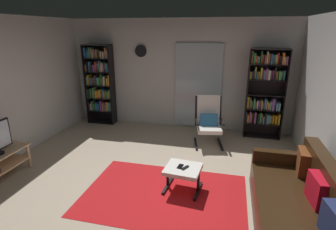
# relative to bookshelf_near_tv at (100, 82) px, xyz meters

# --- Properties ---
(ground_plane) EXTENTS (7.02, 7.02, 0.00)m
(ground_plane) POSITION_rel_bookshelf_near_tv_xyz_m (1.99, -2.68, -1.06)
(ground_plane) COLOR #B8A58C
(wall_back) EXTENTS (5.60, 0.06, 2.60)m
(wall_back) POSITION_rel_bookshelf_near_tv_xyz_m (1.99, 0.22, 0.24)
(wall_back) COLOR silver
(wall_back) RESTS_ON ground
(glass_door_panel) EXTENTS (1.10, 0.01, 2.00)m
(glass_door_panel) POSITION_rel_bookshelf_near_tv_xyz_m (2.47, 0.16, -0.01)
(glass_door_panel) COLOR silver
(area_rug) EXTENTS (2.38, 1.62, 0.01)m
(area_rug) POSITION_rel_bookshelf_near_tv_xyz_m (2.39, -2.77, -1.06)
(area_rug) COLOR red
(area_rug) RESTS_ON ground
(bookshelf_near_tv) EXTENTS (0.71, 0.30, 2.00)m
(bookshelf_near_tv) POSITION_rel_bookshelf_near_tv_xyz_m (0.00, 0.00, 0.00)
(bookshelf_near_tv) COLOR black
(bookshelf_near_tv) RESTS_ON ground
(bookshelf_near_sofa) EXTENTS (0.79, 0.30, 1.97)m
(bookshelf_near_sofa) POSITION_rel_bookshelf_near_tv_xyz_m (3.97, -0.04, -0.02)
(bookshelf_near_sofa) COLOR black
(bookshelf_near_sofa) RESTS_ON ground
(leather_sofa) EXTENTS (0.89, 1.97, 0.85)m
(leather_sofa) POSITION_rel_bookshelf_near_tv_xyz_m (4.15, -3.05, -0.76)
(leather_sofa) COLOR #321F0F
(leather_sofa) RESTS_ON ground
(lounge_armchair) EXTENTS (0.68, 0.75, 1.02)m
(lounge_armchair) POSITION_rel_bookshelf_near_tv_xyz_m (2.83, -0.71, -0.53)
(lounge_armchair) COLOR black
(lounge_armchair) RESTS_ON ground
(ottoman) EXTENTS (0.56, 0.52, 0.38)m
(ottoman) POSITION_rel_bookshelf_near_tv_xyz_m (2.63, -2.57, -0.75)
(ottoman) COLOR white
(ottoman) RESTS_ON ground
(tv_remote) EXTENTS (0.10, 0.15, 0.02)m
(tv_remote) POSITION_rel_bookshelf_near_tv_xyz_m (2.66, -2.59, -0.67)
(tv_remote) COLOR black
(tv_remote) RESTS_ON ottoman
(cell_phone) EXTENTS (0.09, 0.15, 0.01)m
(cell_phone) POSITION_rel_bookshelf_near_tv_xyz_m (2.58, -2.56, -0.68)
(cell_phone) COLOR black
(cell_phone) RESTS_ON ottoman
(wall_clock) EXTENTS (0.29, 0.03, 0.29)m
(wall_clock) POSITION_rel_bookshelf_near_tv_xyz_m (1.07, 0.15, 0.79)
(wall_clock) COLOR silver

